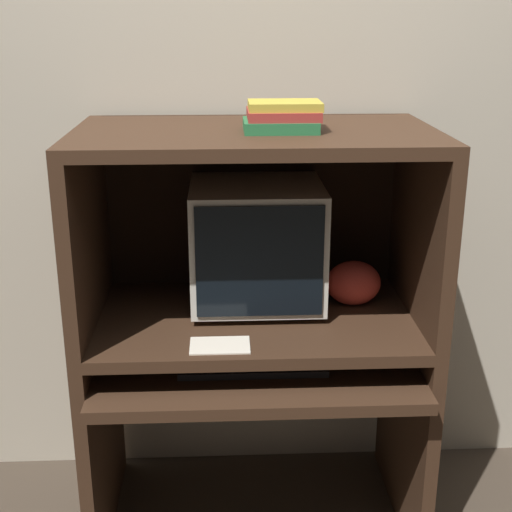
{
  "coord_description": "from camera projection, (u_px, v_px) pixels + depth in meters",
  "views": [
    {
      "loc": [
        -0.09,
        -1.73,
        1.64
      ],
      "look_at": [
        0.0,
        0.31,
        0.94
      ],
      "focal_mm": 50.0,
      "sensor_mm": 36.0,
      "label": 1
    }
  ],
  "objects": [
    {
      "name": "wall_back",
      "position": [
        250.0,
        119.0,
        2.39
      ],
      "size": [
        6.0,
        0.06,
        2.6
      ],
      "color": "#B2A893",
      "rests_on": "ground_plane"
    },
    {
      "name": "desk_base",
      "position": [
        256.0,
        415.0,
        2.28
      ],
      "size": [
        1.04,
        0.68,
        0.63
      ],
      "color": "#382316",
      "rests_on": "ground_plane"
    },
    {
      "name": "desk_monitor_shelf",
      "position": [
        255.0,
        322.0,
        2.23
      ],
      "size": [
        1.04,
        0.62,
        0.11
      ],
      "color": "#382316",
      "rests_on": "desk_base"
    },
    {
      "name": "hutch_upper",
      "position": [
        255.0,
        190.0,
        2.13
      ],
      "size": [
        1.04,
        0.62,
        0.57
      ],
      "color": "#382316",
      "rests_on": "desk_monitor_shelf"
    },
    {
      "name": "crt_monitor",
      "position": [
        257.0,
        244.0,
        2.23
      ],
      "size": [
        0.41,
        0.38,
        0.39
      ],
      "color": "beige",
      "rests_on": "desk_monitor_shelf"
    },
    {
      "name": "keyboard",
      "position": [
        253.0,
        364.0,
        2.12
      ],
      "size": [
        0.44,
        0.14,
        0.03
      ],
      "color": "black",
      "rests_on": "desk_base"
    },
    {
      "name": "mouse",
      "position": [
        349.0,
        360.0,
        2.14
      ],
      "size": [
        0.07,
        0.05,
        0.03
      ],
      "color": "#28282B",
      "rests_on": "desk_base"
    },
    {
      "name": "snack_bag",
      "position": [
        353.0,
        283.0,
        2.27
      ],
      "size": [
        0.17,
        0.13,
        0.14
      ],
      "color": "#BC382D",
      "rests_on": "desk_monitor_shelf"
    },
    {
      "name": "book_stack",
      "position": [
        282.0,
        117.0,
        1.99
      ],
      "size": [
        0.22,
        0.17,
        0.08
      ],
      "color": "#236638",
      "rests_on": "hutch_upper"
    },
    {
      "name": "paper_card",
      "position": [
        220.0,
        345.0,
        2.01
      ],
      "size": [
        0.17,
        0.11,
        0.0
      ],
      "color": "beige",
      "rests_on": "desk_monitor_shelf"
    }
  ]
}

